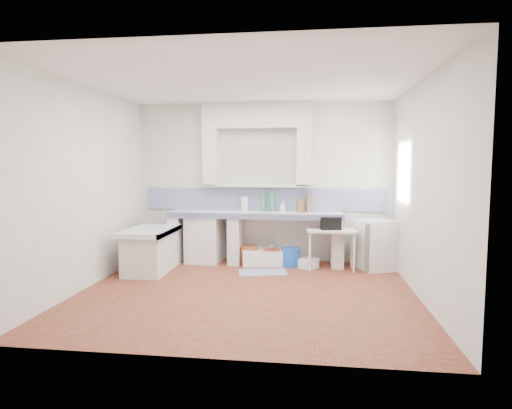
# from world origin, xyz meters

# --- Properties ---
(floor) EXTENTS (4.50, 4.50, 0.00)m
(floor) POSITION_xyz_m (0.00, 0.00, 0.00)
(floor) COLOR brown
(floor) RESTS_ON ground
(ceiling) EXTENTS (4.50, 4.50, 0.00)m
(ceiling) POSITION_xyz_m (0.00, 0.00, 2.80)
(ceiling) COLOR white
(ceiling) RESTS_ON ground
(wall_back) EXTENTS (4.50, 0.00, 4.50)m
(wall_back) POSITION_xyz_m (0.00, 2.00, 1.40)
(wall_back) COLOR white
(wall_back) RESTS_ON ground
(wall_front) EXTENTS (4.50, 0.00, 4.50)m
(wall_front) POSITION_xyz_m (0.00, -2.00, 1.40)
(wall_front) COLOR white
(wall_front) RESTS_ON ground
(wall_left) EXTENTS (0.00, 4.50, 4.50)m
(wall_left) POSITION_xyz_m (-2.25, 0.00, 1.40)
(wall_left) COLOR white
(wall_left) RESTS_ON ground
(wall_right) EXTENTS (0.00, 4.50, 4.50)m
(wall_right) POSITION_xyz_m (2.25, 0.00, 1.40)
(wall_right) COLOR white
(wall_right) RESTS_ON ground
(alcove_mass) EXTENTS (1.90, 0.25, 0.45)m
(alcove_mass) POSITION_xyz_m (-0.10, 1.88, 2.58)
(alcove_mass) COLOR white
(alcove_mass) RESTS_ON ground
(window_frame) EXTENTS (0.35, 0.86, 1.06)m
(window_frame) POSITION_xyz_m (2.42, 1.20, 1.60)
(window_frame) COLOR #3B2312
(window_frame) RESTS_ON ground
(lace_valance) EXTENTS (0.01, 0.84, 0.24)m
(lace_valance) POSITION_xyz_m (2.28, 1.20, 1.98)
(lace_valance) COLOR white
(lace_valance) RESTS_ON ground
(counter_slab) EXTENTS (3.00, 0.60, 0.08)m
(counter_slab) POSITION_xyz_m (-0.10, 1.70, 0.86)
(counter_slab) COLOR white
(counter_slab) RESTS_ON ground
(counter_lip) EXTENTS (3.00, 0.04, 0.10)m
(counter_lip) POSITION_xyz_m (-0.10, 1.42, 0.86)
(counter_lip) COLOR navy
(counter_lip) RESTS_ON ground
(counter_pier_left) EXTENTS (0.20, 0.55, 0.82)m
(counter_pier_left) POSITION_xyz_m (-1.50, 1.70, 0.41)
(counter_pier_left) COLOR white
(counter_pier_left) RESTS_ON ground
(counter_pier_mid) EXTENTS (0.20, 0.55, 0.82)m
(counter_pier_mid) POSITION_xyz_m (-0.45, 1.70, 0.41)
(counter_pier_mid) COLOR white
(counter_pier_mid) RESTS_ON ground
(counter_pier_right) EXTENTS (0.20, 0.55, 0.82)m
(counter_pier_right) POSITION_xyz_m (1.30, 1.70, 0.41)
(counter_pier_right) COLOR white
(counter_pier_right) RESTS_ON ground
(peninsula_top) EXTENTS (0.70, 1.10, 0.08)m
(peninsula_top) POSITION_xyz_m (-1.70, 0.90, 0.66)
(peninsula_top) COLOR white
(peninsula_top) RESTS_ON ground
(peninsula_base) EXTENTS (0.60, 1.00, 0.62)m
(peninsula_base) POSITION_xyz_m (-1.70, 0.90, 0.31)
(peninsula_base) COLOR white
(peninsula_base) RESTS_ON ground
(peninsula_lip) EXTENTS (0.04, 1.10, 0.10)m
(peninsula_lip) POSITION_xyz_m (-1.37, 0.90, 0.66)
(peninsula_lip) COLOR navy
(peninsula_lip) RESTS_ON ground
(backsplash) EXTENTS (4.27, 0.03, 0.40)m
(backsplash) POSITION_xyz_m (0.00, 1.99, 1.10)
(backsplash) COLOR navy
(backsplash) RESTS_ON ground
(stove) EXTENTS (0.63, 0.61, 0.83)m
(stove) POSITION_xyz_m (-1.00, 1.72, 0.41)
(stove) COLOR white
(stove) RESTS_ON ground
(sink) EXTENTS (1.04, 0.71, 0.23)m
(sink) POSITION_xyz_m (0.15, 1.69, 0.11)
(sink) COLOR white
(sink) RESTS_ON ground
(side_table) EXTENTS (0.81, 0.46, 0.04)m
(side_table) POSITION_xyz_m (1.19, 1.43, 0.33)
(side_table) COLOR white
(side_table) RESTS_ON ground
(fridge) EXTENTS (0.68, 0.68, 0.82)m
(fridge) POSITION_xyz_m (1.93, 1.54, 0.41)
(fridge) COLOR white
(fridge) RESTS_ON ground
(bucket_red) EXTENTS (0.39, 0.39, 0.31)m
(bucket_red) POSITION_xyz_m (-0.20, 1.66, 0.15)
(bucket_red) COLOR #AE4C2A
(bucket_red) RESTS_ON ground
(bucket_orange) EXTENTS (0.37, 0.37, 0.27)m
(bucket_orange) POSITION_xyz_m (0.20, 1.62, 0.13)
(bucket_orange) COLOR red
(bucket_orange) RESTS_ON ground
(bucket_blue) EXTENTS (0.35, 0.35, 0.31)m
(bucket_blue) POSITION_xyz_m (0.52, 1.59, 0.15)
(bucket_blue) COLOR blue
(bucket_blue) RESTS_ON ground
(basin_white) EXTENTS (0.41, 0.41, 0.14)m
(basin_white) POSITION_xyz_m (0.82, 1.53, 0.07)
(basin_white) COLOR white
(basin_white) RESTS_ON ground
(water_bottle_a) EXTENTS (0.10, 0.10, 0.30)m
(water_bottle_a) POSITION_xyz_m (-0.02, 1.85, 0.15)
(water_bottle_a) COLOR silver
(water_bottle_a) RESTS_ON ground
(water_bottle_b) EXTENTS (0.10, 0.10, 0.33)m
(water_bottle_b) POSITION_xyz_m (0.17, 1.82, 0.17)
(water_bottle_b) COLOR silver
(water_bottle_b) RESTS_ON ground
(black_bag) EXTENTS (0.34, 0.22, 0.20)m
(black_bag) POSITION_xyz_m (1.17, 1.40, 0.77)
(black_bag) COLOR black
(black_bag) RESTS_ON side_table
(green_bottle_a) EXTENTS (0.08, 0.08, 0.32)m
(green_bottle_a) POSITION_xyz_m (0.02, 1.85, 1.06)
(green_bottle_a) COLOR #327D4F
(green_bottle_a) RESTS_ON counter_slab
(green_bottle_b) EXTENTS (0.09, 0.09, 0.36)m
(green_bottle_b) POSITION_xyz_m (0.17, 1.85, 1.08)
(green_bottle_b) COLOR #327D4F
(green_bottle_b) RESTS_ON counter_slab
(knife_block) EXTENTS (0.13, 0.11, 0.23)m
(knife_block) POSITION_xyz_m (0.68, 1.85, 1.01)
(knife_block) COLOR olive
(knife_block) RESTS_ON counter_slab
(cutting_board) EXTENTS (0.06, 0.22, 0.30)m
(cutting_board) POSITION_xyz_m (0.82, 1.85, 1.05)
(cutting_board) COLOR olive
(cutting_board) RESTS_ON counter_slab
(paper_towel) EXTENTS (0.16, 0.16, 0.26)m
(paper_towel) POSITION_xyz_m (-0.31, 1.85, 1.03)
(paper_towel) COLOR white
(paper_towel) RESTS_ON counter_slab
(soap_bottle) EXTENTS (0.09, 0.09, 0.19)m
(soap_bottle) POSITION_xyz_m (0.37, 1.85, 1.00)
(soap_bottle) COLOR white
(soap_bottle) RESTS_ON counter_slab
(rug) EXTENTS (0.83, 0.58, 0.01)m
(rug) POSITION_xyz_m (0.10, 1.06, 0.01)
(rug) COLOR #354780
(rug) RESTS_ON ground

